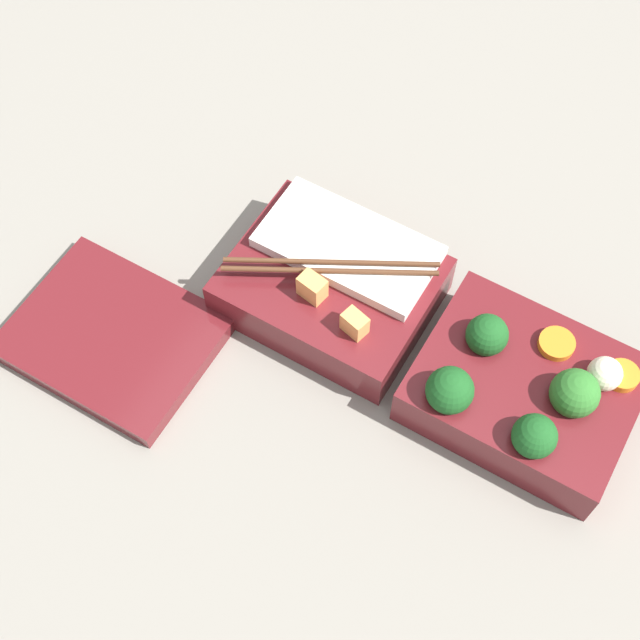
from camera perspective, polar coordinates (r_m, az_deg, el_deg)
name	(u,v)px	position (r m, az deg, el deg)	size (l,w,h in m)	color
ground_plane	(413,349)	(0.84, 5.98, -1.86)	(3.00, 3.00, 0.00)	gray
bento_tray_vegetable	(526,386)	(0.81, 13.04, -4.16)	(0.19, 0.15, 0.08)	maroon
bento_tray_rice	(333,283)	(0.84, 0.82, 2.35)	(0.19, 0.15, 0.07)	maroon
bento_lid	(114,336)	(0.86, -13.07, -1.04)	(0.18, 0.15, 0.02)	maroon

